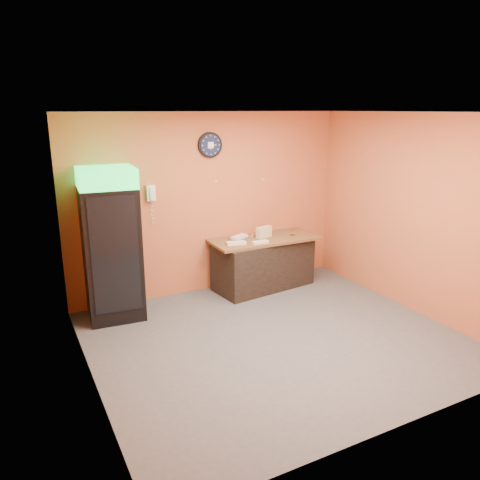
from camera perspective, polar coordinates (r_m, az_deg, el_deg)
floor at (r=6.14m, az=4.33°, el=-11.87°), size 4.50×4.50×0.00m
back_wall at (r=7.36m, az=-3.63°, el=4.42°), size 4.50×0.02×2.80m
left_wall at (r=4.87m, az=-18.51°, el=-2.29°), size 0.02×4.00×2.80m
right_wall at (r=7.05m, az=20.38°, el=2.97°), size 0.02×4.00×2.80m
ceiling at (r=5.44m, az=4.96°, el=15.27°), size 4.50×4.00×0.02m
beverage_cooler at (r=6.59m, az=-15.31°, el=-0.81°), size 0.79×0.80×2.10m
prep_counter at (r=7.65m, az=2.86°, el=-2.89°), size 1.67×0.90×0.80m
wall_clock at (r=7.21m, az=-3.68°, el=11.49°), size 0.38×0.06×0.38m
wall_phone at (r=6.94m, az=-10.81°, el=5.64°), size 0.12×0.11×0.23m
butcher_paper at (r=7.52m, az=2.90°, el=0.14°), size 1.75×0.81×0.04m
sub_roll_stack at (r=7.51m, az=2.93°, el=0.96°), size 0.29×0.17×0.18m
wrapped_sandwich_left at (r=7.13m, az=-0.47°, el=-0.38°), size 0.31×0.17×0.04m
wrapped_sandwich_mid at (r=7.20m, az=2.48°, el=-0.26°), size 0.26×0.11×0.04m
wrapped_sandwich_right at (r=7.46m, az=-0.11°, el=0.36°), size 0.33×0.24×0.04m
kitchen_tool at (r=7.54m, az=1.58°, el=0.55°), size 0.05×0.05×0.05m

